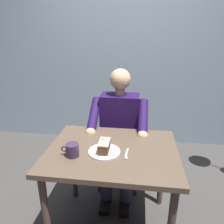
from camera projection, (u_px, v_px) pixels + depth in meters
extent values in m
cube|color=#92A7B9|center=(128.00, 36.00, 2.79)|extent=(6.40, 0.12, 3.00)
cube|color=brown|center=(112.00, 151.00, 1.54)|extent=(0.94, 0.73, 0.04)
cylinder|color=#4D3C35|center=(46.00, 216.00, 1.43)|extent=(0.05, 0.05, 0.71)
cylinder|color=#4D3C35|center=(162.00, 171.00, 1.90)|extent=(0.05, 0.05, 0.71)
cylinder|color=#4D3C35|center=(74.00, 164.00, 2.00)|extent=(0.05, 0.05, 0.71)
cube|color=brown|center=(119.00, 147.00, 2.17)|extent=(0.42, 0.42, 0.04)
cube|color=brown|center=(122.00, 118.00, 2.26)|extent=(0.38, 0.04, 0.45)
cylinder|color=brown|center=(136.00, 176.00, 2.06)|extent=(0.04, 0.04, 0.43)
cylinder|color=brown|center=(99.00, 173.00, 2.10)|extent=(0.04, 0.04, 0.43)
cylinder|color=brown|center=(137.00, 157.00, 2.39)|extent=(0.04, 0.04, 0.43)
cylinder|color=brown|center=(105.00, 154.00, 2.44)|extent=(0.04, 0.04, 0.43)
cube|color=#220F43|center=(120.00, 121.00, 2.05)|extent=(0.36, 0.22, 0.54)
sphere|color=#D8AD82|center=(120.00, 79.00, 1.91)|extent=(0.19, 0.19, 0.19)
cylinder|color=#D8AD82|center=(120.00, 92.00, 1.95)|extent=(0.09, 0.09, 0.06)
cylinder|color=#220F43|center=(143.00, 116.00, 1.86)|extent=(0.08, 0.33, 0.26)
sphere|color=#D8AD82|center=(143.00, 136.00, 1.74)|extent=(0.09, 0.09, 0.09)
cylinder|color=#220F43|center=(94.00, 114.00, 1.91)|extent=(0.08, 0.33, 0.26)
sphere|color=#D8AD82|center=(91.00, 133.00, 1.80)|extent=(0.09, 0.09, 0.09)
cylinder|color=#2D2A41|center=(127.00, 154.00, 2.03)|extent=(0.13, 0.38, 0.14)
cylinder|color=#2D2A41|center=(109.00, 153.00, 2.05)|extent=(0.13, 0.38, 0.14)
cylinder|color=#2D2A41|center=(125.00, 186.00, 1.94)|extent=(0.11, 0.11, 0.41)
cube|color=black|center=(125.00, 206.00, 1.95)|extent=(0.09, 0.22, 0.05)
cylinder|color=#2D2A41|center=(106.00, 184.00, 1.96)|extent=(0.11, 0.11, 0.41)
cube|color=black|center=(105.00, 204.00, 1.97)|extent=(0.09, 0.22, 0.05)
cylinder|color=white|center=(104.00, 152.00, 1.49)|extent=(0.23, 0.23, 0.01)
cube|color=brown|center=(104.00, 147.00, 1.48)|extent=(0.07, 0.13, 0.07)
cube|color=beige|center=(104.00, 142.00, 1.46)|extent=(0.07, 0.14, 0.01)
sphere|color=gold|center=(103.00, 139.00, 1.48)|extent=(0.02, 0.02, 0.02)
cylinder|color=#362744|center=(72.00, 150.00, 1.43)|extent=(0.09, 0.09, 0.09)
torus|color=#362744|center=(64.00, 149.00, 1.44)|extent=(0.05, 0.01, 0.05)
cylinder|color=black|center=(72.00, 145.00, 1.42)|extent=(0.08, 0.08, 0.01)
cube|color=silver|center=(127.00, 152.00, 1.49)|extent=(0.02, 0.11, 0.01)
ellipsoid|color=silver|center=(126.00, 158.00, 1.42)|extent=(0.03, 0.04, 0.01)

